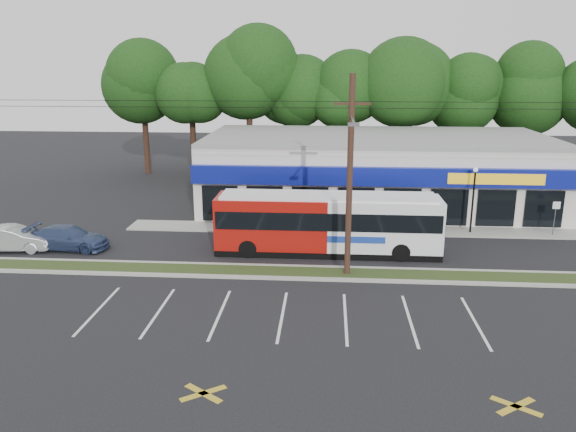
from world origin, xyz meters
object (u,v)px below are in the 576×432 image
(sign_post, at_px, (556,212))
(car_silver, at_px, (13,239))
(lamp_post, at_px, (474,192))
(metrobus, at_px, (328,222))
(pedestrian_a, at_px, (329,230))
(car_blue, at_px, (68,238))
(utility_pole, at_px, (346,171))
(car_dark, at_px, (362,235))
(pedestrian_b, at_px, (339,229))

(sign_post, xyz_separation_m, car_silver, (-32.01, -5.07, -0.84))
(lamp_post, relative_size, car_silver, 0.98)
(metrobus, bearing_deg, sign_post, 16.25)
(sign_post, bearing_deg, pedestrian_a, -169.53)
(lamp_post, bearing_deg, car_blue, -168.73)
(utility_pole, relative_size, car_dark, 11.66)
(utility_pole, distance_m, pedestrian_b, 7.03)
(car_dark, relative_size, car_blue, 0.91)
(utility_pole, xyz_separation_m, sign_post, (13.17, 7.65, -3.86))
(pedestrian_b, bearing_deg, metrobus, 97.69)
(car_dark, height_order, car_silver, car_dark)
(sign_post, distance_m, pedestrian_b, 13.53)
(pedestrian_a, bearing_deg, pedestrian_b, 168.61)
(metrobus, bearing_deg, pedestrian_a, 86.83)
(car_silver, distance_m, car_blue, 3.05)
(car_silver, distance_m, pedestrian_b, 18.90)
(pedestrian_a, bearing_deg, metrobus, 50.77)
(car_blue, bearing_deg, metrobus, -84.38)
(lamp_post, height_order, car_dark, lamp_post)
(utility_pole, relative_size, lamp_post, 11.76)
(car_silver, bearing_deg, pedestrian_a, -87.97)
(car_silver, bearing_deg, car_blue, -86.08)
(lamp_post, relative_size, car_dark, 0.99)
(car_silver, relative_size, car_blue, 0.93)
(metrobus, bearing_deg, car_silver, -176.77)
(car_dark, xyz_separation_m, pedestrian_b, (-1.31, 0.71, 0.13))
(sign_post, relative_size, pedestrian_a, 1.23)
(sign_post, xyz_separation_m, metrobus, (-14.02, -4.08, 0.24))
(car_blue, bearing_deg, pedestrian_b, -77.99)
(pedestrian_a, bearing_deg, car_blue, -28.51)
(lamp_post, xyz_separation_m, pedestrian_a, (-8.94, -2.80, -1.76))
(metrobus, bearing_deg, lamp_post, 25.53)
(car_dark, bearing_deg, pedestrian_b, 56.82)
(car_silver, height_order, pedestrian_b, pedestrian_b)
(sign_post, relative_size, metrobus, 0.18)
(lamp_post, distance_m, car_blue, 24.55)
(lamp_post, bearing_deg, pedestrian_a, -162.60)
(utility_pole, height_order, sign_post, utility_pole)
(utility_pole, distance_m, car_dark, 6.70)
(car_silver, xyz_separation_m, pedestrian_a, (18.07, 2.50, 0.19))
(lamp_post, xyz_separation_m, car_silver, (-27.01, -5.30, -1.95))
(lamp_post, xyz_separation_m, car_dark, (-7.00, -3.23, -1.94))
(car_blue, relative_size, pedestrian_a, 2.59)
(lamp_post, distance_m, pedestrian_a, 9.53)
(sign_post, height_order, metrobus, metrobus)
(lamp_post, relative_size, pedestrian_b, 2.46)
(metrobus, relative_size, car_silver, 2.89)
(pedestrian_b, bearing_deg, car_blue, 37.57)
(car_silver, xyz_separation_m, pedestrian_b, (18.69, 2.79, 0.15))
(car_dark, bearing_deg, car_blue, 90.59)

